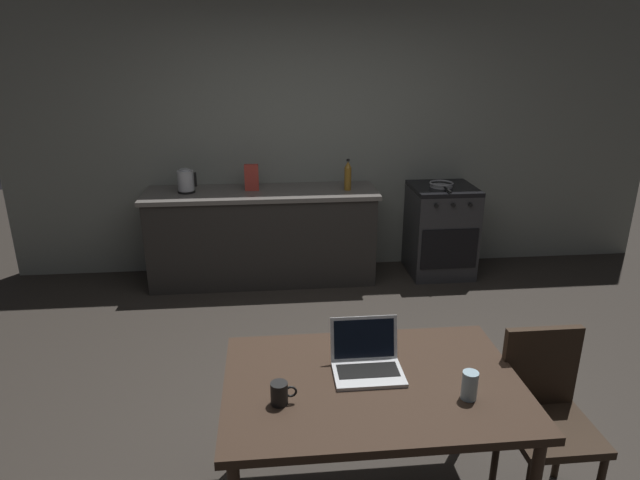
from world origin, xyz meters
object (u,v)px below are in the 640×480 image
at_px(dining_table, 372,393).
at_px(cereal_box, 252,177).
at_px(coffee_mug, 280,393).
at_px(electric_kettle, 186,181).
at_px(stove_oven, 440,230).
at_px(drinking_glass, 470,385).
at_px(chair, 545,408).
at_px(frying_pan, 442,185).
at_px(bottle, 348,175).
at_px(laptop, 367,362).

relative_size(dining_table, cereal_box, 5.48).
height_order(coffee_mug, cereal_box, cereal_box).
height_order(dining_table, electric_kettle, electric_kettle).
bearing_deg(stove_oven, drinking_glass, -105.64).
distance_m(chair, drinking_glass, 0.57).
xyz_separation_m(frying_pan, drinking_glass, (-0.82, -3.01, -0.12)).
bearing_deg(coffee_mug, drinking_glass, -3.00).
height_order(stove_oven, chair, chair).
height_order(stove_oven, bottle, bottle).
height_order(stove_oven, frying_pan, frying_pan).
height_order(drinking_glass, cereal_box, cereal_box).
relative_size(coffee_mug, cereal_box, 0.46).
xyz_separation_m(stove_oven, coffee_mug, (-1.66, -3.00, 0.33)).
relative_size(laptop, coffee_mug, 2.83).
bearing_deg(bottle, electric_kettle, 178.07).
height_order(electric_kettle, cereal_box, cereal_box).
distance_m(dining_table, chair, 0.86).
bearing_deg(frying_pan, dining_table, -112.93).
bearing_deg(cereal_box, bottle, -4.50).
bearing_deg(frying_pan, laptop, -113.77).
bearing_deg(electric_kettle, laptop, -67.16).
bearing_deg(cereal_box, electric_kettle, -178.08).
bearing_deg(coffee_mug, dining_table, 16.60).
bearing_deg(frying_pan, bottle, -178.72).
relative_size(stove_oven, dining_table, 0.66).
relative_size(chair, coffee_mug, 7.85).
xyz_separation_m(chair, laptop, (-0.86, 0.08, 0.26)).
xyz_separation_m(dining_table, drinking_glass, (0.38, -0.17, 0.13)).
distance_m(stove_oven, bottle, 1.11).
relative_size(dining_table, drinking_glass, 10.52).
bearing_deg(cereal_box, stove_oven, -0.70).
xyz_separation_m(dining_table, bottle, (0.30, 2.83, 0.36)).
bearing_deg(stove_oven, coffee_mug, -118.94).
height_order(dining_table, drinking_glass, drinking_glass).
height_order(stove_oven, cereal_box, cereal_box).
distance_m(electric_kettle, frying_pan, 2.40).
distance_m(stove_oven, frying_pan, 0.47).
xyz_separation_m(drinking_glass, cereal_box, (-0.98, 3.06, 0.22)).
relative_size(laptop, cereal_box, 1.31).
height_order(electric_kettle, drinking_glass, electric_kettle).
height_order(chair, coffee_mug, chair).
bearing_deg(stove_oven, chair, -97.66).
height_order(dining_table, coffee_mug, coffee_mug).
bearing_deg(laptop, coffee_mug, -165.00).
xyz_separation_m(bottle, drinking_glass, (0.09, -2.99, -0.24)).
bearing_deg(frying_pan, stove_oven, 40.54).
distance_m(frying_pan, drinking_glass, 3.13).
xyz_separation_m(chair, drinking_glass, (-0.47, -0.17, 0.28)).
bearing_deg(coffee_mug, bottle, 76.32).
xyz_separation_m(dining_table, cereal_box, (-0.59, 2.90, 0.35)).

